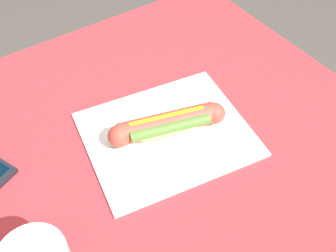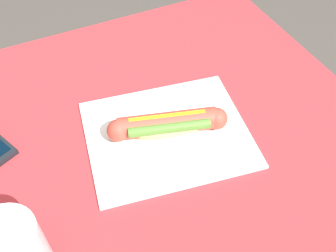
# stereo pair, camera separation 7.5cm
# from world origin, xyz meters

# --- Properties ---
(dining_table) EXTENTS (0.97, 0.84, 0.73)m
(dining_table) POSITION_xyz_m (0.00, 0.00, 0.58)
(dining_table) COLOR brown
(dining_table) RESTS_ON ground
(paper_wrapper) EXTENTS (0.35, 0.30, 0.01)m
(paper_wrapper) POSITION_xyz_m (-0.07, 0.00, 0.73)
(paper_wrapper) COLOR white
(paper_wrapper) RESTS_ON dining_table
(hot_dog) EXTENTS (0.22, 0.10, 0.05)m
(hot_dog) POSITION_xyz_m (-0.06, 0.00, 0.76)
(hot_dog) COLOR #E5BC75
(hot_dog) RESTS_ON paper_wrapper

